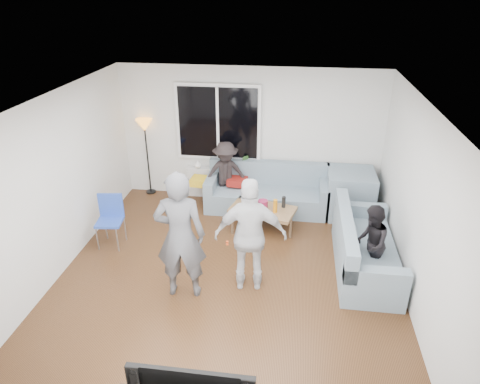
# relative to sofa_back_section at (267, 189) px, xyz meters

# --- Properties ---
(floor) EXTENTS (5.00, 5.50, 0.04)m
(floor) POSITION_rel_sofa_back_section_xyz_m (-0.39, -2.27, -0.45)
(floor) COLOR #56351C
(floor) RESTS_ON ground
(ceiling) EXTENTS (5.00, 5.50, 0.04)m
(ceiling) POSITION_rel_sofa_back_section_xyz_m (-0.39, -2.27, 2.20)
(ceiling) COLOR white
(ceiling) RESTS_ON ground
(wall_back) EXTENTS (5.00, 0.04, 2.60)m
(wall_back) POSITION_rel_sofa_back_section_xyz_m (-0.39, 0.50, 0.88)
(wall_back) COLOR silver
(wall_back) RESTS_ON ground
(wall_front) EXTENTS (5.00, 0.04, 2.60)m
(wall_front) POSITION_rel_sofa_back_section_xyz_m (-0.39, -5.04, 0.88)
(wall_front) COLOR silver
(wall_front) RESTS_ON ground
(wall_left) EXTENTS (0.04, 5.50, 2.60)m
(wall_left) POSITION_rel_sofa_back_section_xyz_m (-2.91, -2.27, 0.88)
(wall_left) COLOR silver
(wall_left) RESTS_ON ground
(wall_right) EXTENTS (0.04, 5.50, 2.60)m
(wall_right) POSITION_rel_sofa_back_section_xyz_m (2.13, -2.27, 0.88)
(wall_right) COLOR silver
(wall_right) RESTS_ON ground
(window_frame) EXTENTS (1.62, 0.06, 1.47)m
(window_frame) POSITION_rel_sofa_back_section_xyz_m (-0.99, 0.42, 1.12)
(window_frame) COLOR white
(window_frame) RESTS_ON wall_back
(window_glass) EXTENTS (1.50, 0.02, 1.35)m
(window_glass) POSITION_rel_sofa_back_section_xyz_m (-0.99, 0.38, 1.12)
(window_glass) COLOR black
(window_glass) RESTS_ON window_frame
(window_mullion) EXTENTS (0.05, 0.03, 1.35)m
(window_mullion) POSITION_rel_sofa_back_section_xyz_m (-0.99, 0.37, 1.12)
(window_mullion) COLOR white
(window_mullion) RESTS_ON window_frame
(radiator) EXTENTS (1.30, 0.12, 0.62)m
(radiator) POSITION_rel_sofa_back_section_xyz_m (-0.99, 0.38, -0.11)
(radiator) COLOR silver
(radiator) RESTS_ON floor
(potted_plant) EXTENTS (0.20, 0.16, 0.33)m
(potted_plant) POSITION_rel_sofa_back_section_xyz_m (-0.49, 0.35, 0.36)
(potted_plant) COLOR #2F5B24
(potted_plant) RESTS_ON radiator
(vase) EXTENTS (0.19, 0.19, 0.16)m
(vase) POSITION_rel_sofa_back_section_xyz_m (-1.41, 0.35, 0.27)
(vase) COLOR white
(vase) RESTS_ON radiator
(sofa_back_section) EXTENTS (2.30, 0.85, 0.85)m
(sofa_back_section) POSITION_rel_sofa_back_section_xyz_m (0.00, 0.00, 0.00)
(sofa_back_section) COLOR gray
(sofa_back_section) RESTS_ON floor
(sofa_right_section) EXTENTS (2.00, 0.85, 0.85)m
(sofa_right_section) POSITION_rel_sofa_back_section_xyz_m (1.63, -1.70, 0.00)
(sofa_right_section) COLOR gray
(sofa_right_section) RESTS_ON floor
(sofa_corner) EXTENTS (0.85, 0.85, 0.85)m
(sofa_corner) POSITION_rel_sofa_back_section_xyz_m (1.53, 0.00, 0.00)
(sofa_corner) COLOR gray
(sofa_corner) RESTS_ON floor
(cushion_yellow) EXTENTS (0.40, 0.35, 0.14)m
(cushion_yellow) POSITION_rel_sofa_back_section_xyz_m (-1.26, -0.02, 0.09)
(cushion_yellow) COLOR gold
(cushion_yellow) RESTS_ON sofa_back_section
(cushion_red) EXTENTS (0.38, 0.33, 0.13)m
(cushion_red) POSITION_rel_sofa_back_section_xyz_m (-0.58, 0.06, 0.09)
(cushion_red) COLOR maroon
(cushion_red) RESTS_ON sofa_back_section
(coffee_table) EXTENTS (1.22, 0.86, 0.40)m
(coffee_table) POSITION_rel_sofa_back_section_xyz_m (-0.02, -0.75, -0.22)
(coffee_table) COLOR olive
(coffee_table) RESTS_ON floor
(pitcher) EXTENTS (0.17, 0.17, 0.17)m
(pitcher) POSITION_rel_sofa_back_section_xyz_m (-0.01, -0.78, 0.06)
(pitcher) COLOR maroon
(pitcher) RESTS_ON coffee_table
(side_chair) EXTENTS (0.45, 0.45, 0.86)m
(side_chair) POSITION_rel_sofa_back_section_xyz_m (-2.44, -1.61, 0.01)
(side_chair) COLOR #294AB2
(side_chair) RESTS_ON floor
(floor_lamp) EXTENTS (0.32, 0.32, 1.56)m
(floor_lamp) POSITION_rel_sofa_back_section_xyz_m (-2.44, 0.38, 0.36)
(floor_lamp) COLOR orange
(floor_lamp) RESTS_ON floor
(player_left) EXTENTS (0.72, 0.52, 1.85)m
(player_left) POSITION_rel_sofa_back_section_xyz_m (-0.96, -2.64, 0.50)
(player_left) COLOR #494A4E
(player_left) RESTS_ON floor
(player_right) EXTENTS (1.02, 0.50, 1.68)m
(player_right) POSITION_rel_sofa_back_section_xyz_m (-0.05, -2.37, 0.42)
(player_right) COLOR silver
(player_right) RESTS_ON floor
(spectator_right) EXTENTS (0.51, 0.62, 1.17)m
(spectator_right) POSITION_rel_sofa_back_section_xyz_m (1.63, -1.94, 0.16)
(spectator_right) COLOR black
(spectator_right) RESTS_ON floor
(spectator_back) EXTENTS (0.94, 0.70, 1.30)m
(spectator_back) POSITION_rel_sofa_back_section_xyz_m (-0.79, 0.03, 0.23)
(spectator_back) COLOR black
(spectator_back) RESTS_ON floor
(bottle_e) EXTENTS (0.07, 0.07, 0.20)m
(bottle_e) POSITION_rel_sofa_back_section_xyz_m (0.34, -0.66, 0.08)
(bottle_e) COLOR black
(bottle_e) RESTS_ON coffee_table
(bottle_d) EXTENTS (0.07, 0.07, 0.24)m
(bottle_d) POSITION_rel_sofa_back_section_xyz_m (0.20, -0.86, 0.09)
(bottle_d) COLOR orange
(bottle_d) RESTS_ON coffee_table
(bottle_a) EXTENTS (0.07, 0.07, 0.25)m
(bottle_a) POSITION_rel_sofa_back_section_xyz_m (-0.32, -0.69, 0.10)
(bottle_a) COLOR #E14C0D
(bottle_a) RESTS_ON coffee_table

